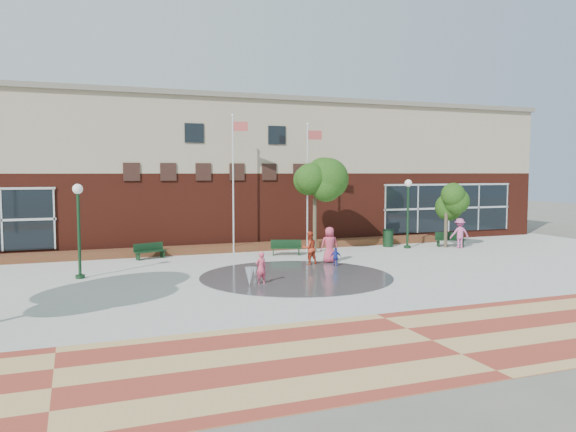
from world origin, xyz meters
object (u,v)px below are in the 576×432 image
object	(u,v)px
bench_left	(150,254)
trash_can	(388,238)
flagpole_left	(234,176)
child_splash	(261,268)
flagpole_right	(308,180)

from	to	relation	value
bench_left	trash_can	size ratio (longest dim) A/B	1.60
flagpole_left	bench_left	size ratio (longest dim) A/B	4.47
bench_left	child_splash	size ratio (longest dim) A/B	1.30
flagpole_right	child_splash	world-z (taller)	flagpole_right
trash_can	child_splash	bearing A→B (deg)	-142.90
bench_left	child_splash	distance (m)	9.08
bench_left	child_splash	xyz separation A→B (m)	(3.39, -8.42, 0.40)
bench_left	trash_can	world-z (taller)	trash_can
flagpole_left	child_splash	size ratio (longest dim) A/B	5.83
flagpole_left	flagpole_right	world-z (taller)	flagpole_left
flagpole_right	trash_can	distance (m)	6.45
flagpole_right	bench_left	xyz separation A→B (m)	(-8.86, 0.34, -3.84)
trash_can	flagpole_right	bearing A→B (deg)	-178.59
flagpole_left	trash_can	size ratio (longest dim) A/B	7.15
flagpole_right	child_splash	size ratio (longest dim) A/B	5.50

